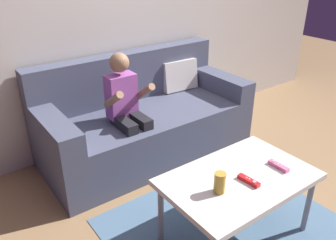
# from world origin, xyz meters

# --- Properties ---
(ground_plane) EXTENTS (10.33, 10.33, 0.00)m
(ground_plane) POSITION_xyz_m (0.00, 0.00, 0.00)
(ground_plane) COLOR olive
(wall_back) EXTENTS (5.17, 0.05, 2.50)m
(wall_back) POSITION_xyz_m (0.00, 1.67, 1.25)
(wall_back) COLOR beige
(wall_back) RESTS_ON ground
(couch) EXTENTS (1.81, 0.80, 0.86)m
(couch) POSITION_xyz_m (-0.18, 1.28, 0.30)
(couch) COLOR #474C60
(couch) RESTS_ON ground
(person_seated_on_couch) EXTENTS (0.32, 0.40, 0.98)m
(person_seated_on_couch) POSITION_xyz_m (-0.45, 1.10, 0.56)
(person_seated_on_couch) COLOR black
(person_seated_on_couch) RESTS_ON ground
(coffee_table) EXTENTS (0.91, 0.59, 0.45)m
(coffee_table) POSITION_xyz_m (-0.29, 0.06, 0.41)
(coffee_table) COLOR beige
(coffee_table) RESTS_ON ground
(area_rug) EXTENTS (1.44, 1.36, 0.01)m
(area_rug) POSITION_xyz_m (-0.29, 0.06, 0.00)
(area_rug) COLOR slate
(area_rug) RESTS_ON ground
(game_remote_pink_near_edge) EXTENTS (0.04, 0.14, 0.03)m
(game_remote_pink_near_edge) POSITION_xyz_m (-0.03, -0.02, 0.47)
(game_remote_pink_near_edge) COLOR pink
(game_remote_pink_near_edge) RESTS_ON coffee_table
(game_remote_red_center) EXTENTS (0.05, 0.14, 0.03)m
(game_remote_red_center) POSITION_xyz_m (-0.29, -0.02, 0.47)
(game_remote_red_center) COLOR red
(game_remote_red_center) RESTS_ON coffee_table
(soda_can) EXTENTS (0.07, 0.07, 0.12)m
(soda_can) POSITION_xyz_m (-0.49, 0.02, 0.51)
(soda_can) COLOR #B78C2D
(soda_can) RESTS_ON coffee_table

